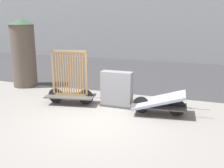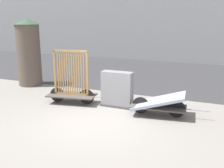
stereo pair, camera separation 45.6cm
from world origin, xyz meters
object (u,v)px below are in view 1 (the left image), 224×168
utility_cabinet (117,90)px  advertising_column (23,53)px  bike_cart_with_mattress (159,102)px  bike_cart_with_bedframe (70,86)px

utility_cabinet → advertising_column: bearing=165.1°
bike_cart_with_mattress → advertising_column: size_ratio=0.82×
advertising_column → bike_cart_with_bedframe: bearing=-26.3°
utility_cabinet → bike_cart_with_mattress: bearing=-10.8°
bike_cart_with_mattress → advertising_column: bearing=160.3°
bike_cart_with_bedframe → bike_cart_with_mattress: 3.21m
utility_cabinet → advertising_column: 5.14m
advertising_column → bike_cart_with_mattress: bearing=-13.9°
bike_cart_with_bedframe → utility_cabinet: 1.69m
utility_cabinet → bike_cart_with_bedframe: bearing=-170.0°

